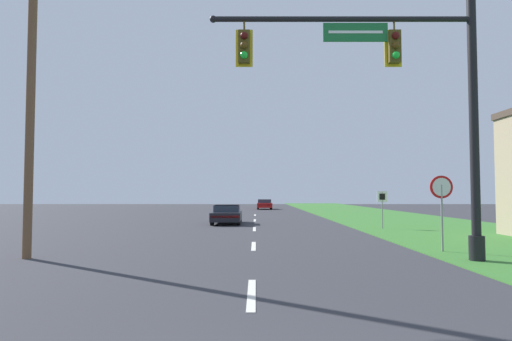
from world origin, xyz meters
The scene contains 8 objects.
grass_verge_right centered at (10.50, 30.00, 0.02)m, with size 10.00×110.00×0.04m.
road_center_line centered at (0.00, 22.00, 0.01)m, with size 0.16×34.80×0.01m.
signal_mast centered at (4.59, 10.16, 4.73)m, with size 7.89×0.47×7.89m.
car_ahead centered at (-1.79, 26.47, 0.60)m, with size 1.84×4.54×1.19m.
far_car centered at (1.13, 53.41, 0.60)m, with size 1.82×4.30×1.19m.
stop_sign centered at (6.25, 12.19, 1.86)m, with size 0.76×0.07×2.50m.
route_sign_post centered at (7.02, 22.10, 1.53)m, with size 0.55×0.06×2.03m.
utility_pole_near centered at (-6.79, 10.82, 5.19)m, with size 1.80×0.26×10.06m.
Camera 1 is at (0.09, -2.94, 1.95)m, focal length 32.00 mm.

